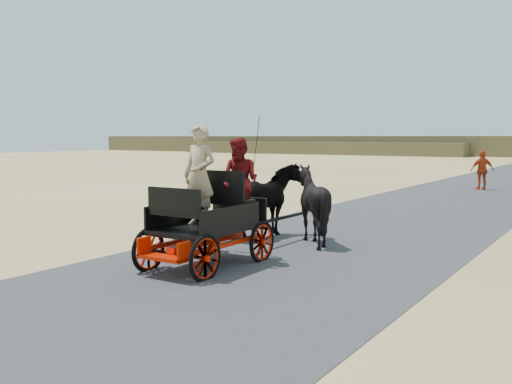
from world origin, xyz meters
The scene contains 9 objects.
ground centered at (0.00, 0.00, 0.00)m, with size 140.00×140.00×0.00m, color tan.
road centered at (0.00, 0.00, 0.01)m, with size 6.00×140.00×0.01m, color #38383A.
ridge_near centered at (-30.00, 58.00, 0.80)m, with size 40.00×4.00×1.60m, color brown.
carriage centered at (-0.87, -1.96, 0.36)m, with size 1.30×2.40×0.72m, color black, non-canonical shape.
horse_left centered at (-1.42, 1.04, 0.85)m, with size 0.91×2.01×1.70m, color black.
horse_right centered at (-0.32, 1.04, 0.85)m, with size 1.37×1.54×1.70m, color black.
driver_man centered at (-1.07, -1.91, 1.62)m, with size 0.66×0.43×1.80m, color tan.
passenger_woman centered at (-0.57, -1.36, 1.51)m, with size 0.77×0.60×1.58m, color #660C0F.
pedestrian centered at (0.10, 16.17, 0.86)m, with size 1.01×0.42×1.73m, color #B43714.
Camera 1 is at (5.35, -9.91, 2.31)m, focal length 40.00 mm.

